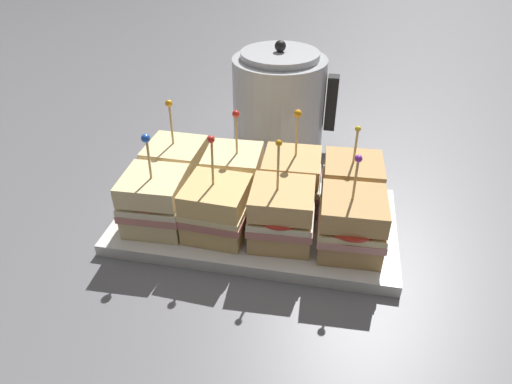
# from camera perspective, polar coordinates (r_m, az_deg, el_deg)

# --- Properties ---
(ground_plane) EXTENTS (6.00, 6.00, 0.00)m
(ground_plane) POSITION_cam_1_polar(r_m,az_deg,el_deg) (0.69, -0.00, -4.18)
(ground_plane) COLOR slate
(serving_platter) EXTENTS (0.41, 0.22, 0.02)m
(serving_platter) POSITION_cam_1_polar(r_m,az_deg,el_deg) (0.69, -0.00, -3.59)
(serving_platter) COLOR silver
(serving_platter) RESTS_ON ground_plane
(sandwich_front_far_left) EXTENTS (0.09, 0.09, 0.15)m
(sandwich_front_far_left) POSITION_cam_1_polar(r_m,az_deg,el_deg) (0.65, -12.46, -1.14)
(sandwich_front_far_left) COLOR beige
(sandwich_front_far_left) RESTS_ON serving_platter
(sandwich_front_center_left) EXTENTS (0.09, 0.09, 0.15)m
(sandwich_front_center_left) POSITION_cam_1_polar(r_m,az_deg,el_deg) (0.63, -4.93, -2.11)
(sandwich_front_center_left) COLOR tan
(sandwich_front_center_left) RESTS_ON serving_platter
(sandwich_front_center_right) EXTENTS (0.09, 0.09, 0.15)m
(sandwich_front_center_right) POSITION_cam_1_polar(r_m,az_deg,el_deg) (0.61, 3.23, -2.84)
(sandwich_front_center_right) COLOR tan
(sandwich_front_center_right) RESTS_ON serving_platter
(sandwich_front_far_right) EXTENTS (0.09, 0.09, 0.15)m
(sandwich_front_far_right) POSITION_cam_1_polar(r_m,az_deg,el_deg) (0.61, 11.85, -3.96)
(sandwich_front_far_right) COLOR tan
(sandwich_front_far_right) RESTS_ON serving_platter
(sandwich_back_far_left) EXTENTS (0.09, 0.09, 0.15)m
(sandwich_back_far_left) POSITION_cam_1_polar(r_m,az_deg,el_deg) (0.73, -9.91, 2.98)
(sandwich_back_far_left) COLOR beige
(sandwich_back_far_left) RESTS_ON serving_platter
(sandwich_back_center_left) EXTENTS (0.09, 0.09, 0.15)m
(sandwich_back_center_left) POSITION_cam_1_polar(r_m,az_deg,el_deg) (0.70, -2.84, 2.25)
(sandwich_back_center_left) COLOR beige
(sandwich_back_center_left) RESTS_ON serving_platter
(sandwich_back_center_right) EXTENTS (0.09, 0.09, 0.15)m
(sandwich_back_center_right) POSITION_cam_1_polar(r_m,az_deg,el_deg) (0.69, 4.43, 1.45)
(sandwich_back_center_right) COLOR tan
(sandwich_back_center_right) RESTS_ON serving_platter
(sandwich_back_far_right) EXTENTS (0.09, 0.09, 0.14)m
(sandwich_back_far_right) POSITION_cam_1_polar(r_m,az_deg,el_deg) (0.69, 11.84, 0.76)
(sandwich_back_far_right) COLOR tan
(sandwich_back_far_right) RESTS_ON serving_platter
(kettle_steel) EXTENTS (0.19, 0.17, 0.20)m
(kettle_steel) POSITION_cam_1_polar(r_m,az_deg,el_deg) (0.87, 2.91, 11.29)
(kettle_steel) COLOR #B7BABF
(kettle_steel) RESTS_ON ground_plane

